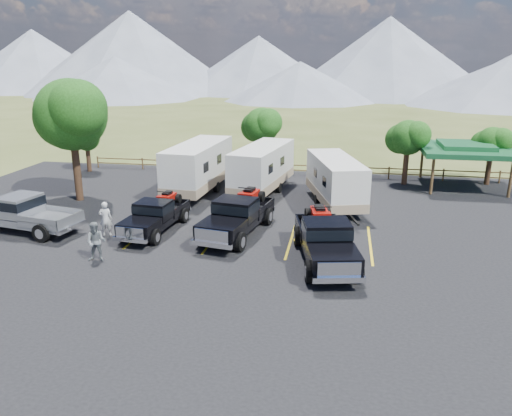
% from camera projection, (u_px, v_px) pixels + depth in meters
% --- Properties ---
extents(ground, '(320.00, 320.00, 0.00)m').
position_uv_depth(ground, '(237.00, 269.00, 22.34)').
color(ground, '#424B1F').
rests_on(ground, ground).
extents(asphalt_lot, '(44.00, 34.00, 0.04)m').
position_uv_depth(asphalt_lot, '(250.00, 244.00, 25.16)').
color(asphalt_lot, black).
rests_on(asphalt_lot, ground).
extents(stall_lines, '(12.12, 5.50, 0.01)m').
position_uv_depth(stall_lines, '(253.00, 237.00, 26.09)').
color(stall_lines, yellow).
rests_on(stall_lines, asphalt_lot).
extents(tree_big_nw, '(5.54, 5.18, 7.84)m').
position_uv_depth(tree_big_nw, '(71.00, 115.00, 31.26)').
color(tree_big_nw, black).
rests_on(tree_big_nw, ground).
extents(tree_ne_a, '(3.11, 2.92, 4.76)m').
position_uv_depth(tree_ne_a, '(408.00, 138.00, 35.87)').
color(tree_ne_a, black).
rests_on(tree_ne_a, ground).
extents(tree_ne_b, '(2.77, 2.59, 4.27)m').
position_uv_depth(tree_ne_b, '(492.00, 143.00, 35.92)').
color(tree_ne_b, black).
rests_on(tree_ne_b, ground).
extents(tree_north, '(3.46, 3.24, 5.25)m').
position_uv_depth(tree_north, '(261.00, 126.00, 39.46)').
color(tree_north, black).
rests_on(tree_north, ground).
extents(tree_nw_small, '(2.59, 2.43, 3.85)m').
position_uv_depth(tree_nw_small, '(86.00, 138.00, 40.18)').
color(tree_nw_small, black).
rests_on(tree_nw_small, ground).
extents(rail_fence, '(36.12, 0.12, 1.00)m').
position_uv_depth(rail_fence, '(311.00, 169.00, 39.26)').
color(rail_fence, brown).
rests_on(rail_fence, ground).
extents(pavilion, '(6.20, 6.20, 3.22)m').
position_uv_depth(pavilion, '(465.00, 149.00, 35.39)').
color(pavilion, brown).
rests_on(pavilion, ground).
extents(mountain_range, '(209.00, 71.00, 20.00)m').
position_uv_depth(mountain_range, '(297.00, 61.00, 121.09)').
color(mountain_range, slate).
rests_on(mountain_range, ground).
extents(rig_left, '(2.42, 5.87, 1.91)m').
position_uv_depth(rig_left, '(156.00, 215.00, 26.81)').
color(rig_left, black).
rests_on(rig_left, asphalt_lot).
extents(rig_center, '(3.23, 6.91, 2.22)m').
position_uv_depth(rig_center, '(238.00, 215.00, 26.31)').
color(rig_center, black).
rests_on(rig_center, asphalt_lot).
extents(rig_right, '(3.46, 6.99, 2.24)m').
position_uv_depth(rig_right, '(325.00, 239.00, 22.83)').
color(rig_right, black).
rests_on(rig_right, asphalt_lot).
extents(trailer_left, '(3.07, 9.78, 3.39)m').
position_uv_depth(trailer_left, '(198.00, 167.00, 34.17)').
color(trailer_left, white).
rests_on(trailer_left, asphalt_lot).
extents(trailer_center, '(3.63, 9.33, 3.23)m').
position_uv_depth(trailer_center, '(262.00, 169.00, 34.18)').
color(trailer_center, white).
rests_on(trailer_center, asphalt_lot).
extents(trailer_right, '(4.08, 8.68, 3.03)m').
position_uv_depth(trailer_right, '(335.00, 181.00, 31.15)').
color(trailer_right, white).
rests_on(trailer_right, asphalt_lot).
extents(pickup_silver, '(6.87, 3.26, 1.98)m').
position_uv_depth(pickup_silver, '(23.00, 213.00, 26.73)').
color(pickup_silver, gray).
rests_on(pickup_silver, asphalt_lot).
extents(person_a, '(0.75, 0.57, 1.84)m').
position_uv_depth(person_a, '(106.00, 219.00, 26.14)').
color(person_a, silver).
rests_on(person_a, asphalt_lot).
extents(person_b, '(1.00, 0.83, 1.87)m').
position_uv_depth(person_b, '(96.00, 242.00, 22.86)').
color(person_b, slate).
rests_on(person_b, asphalt_lot).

